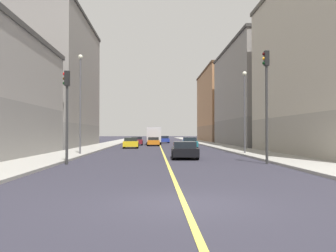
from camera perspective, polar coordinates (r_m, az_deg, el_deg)
The scene contains 18 objects.
ground_plane at distance 10.37m, azimuth 2.43°, elevation -11.57°, with size 400.00×400.00×0.00m, color #2D2B37.
sidewalk_left at distance 59.87m, azimuth 6.64°, elevation -2.75°, with size 3.54×168.00×0.15m, color #9E9B93.
sidewalk_right at distance 59.65m, azimuth -9.16°, elevation -2.75°, with size 3.54×168.00×0.15m, color #9E9B93.
lane_center_stripe at distance 59.20m, azimuth -1.24°, elevation -2.85°, with size 0.16×154.00×0.01m, color #E5D14C.
building_left_mid at distance 58.24m, azimuth 13.16°, elevation 4.39°, with size 9.15×24.52×14.69m.
building_left_far at distance 85.03m, azimuth 8.30°, elevation 2.96°, with size 9.15×25.84×15.54m.
building_right_midblock at distance 54.31m, azimuth -16.60°, elevation 6.23°, with size 9.15×22.92×17.40m.
traffic_light_left_near at distance 24.03m, azimuth 14.52°, elevation 4.98°, with size 0.40×0.32×6.89m.
traffic_light_right_near at distance 23.57m, azimuth -14.93°, elevation 3.28°, with size 0.40×0.32×5.60m.
street_lamp_left_near at distance 33.78m, azimuth 11.41°, elevation 3.34°, with size 0.36×0.36×7.09m.
street_lamp_right_near at distance 32.86m, azimuth -12.99°, elevation 4.60°, with size 0.36×0.36×8.32m.
car_black at distance 28.00m, azimuth 2.50°, elevation -3.64°, with size 1.98×4.33×1.25m.
car_maroon at distance 58.48m, azimuth -4.70°, elevation -2.24°, with size 1.89×4.30×1.29m.
car_teal at distance 47.03m, azimuth 3.27°, elevation -2.53°, with size 1.88×4.11×1.34m.
car_yellow at distance 47.41m, azimuth -5.57°, elevation -2.54°, with size 1.98×4.33×1.29m.
car_blue at distance 70.72m, azimuth -0.56°, elevation -2.03°, with size 1.87×4.27×1.30m.
car_orange at distance 55.54m, azimuth -2.22°, elevation -2.33°, with size 1.85×4.44×1.25m.
box_truck at distance 62.29m, azimuth -2.12°, elevation -1.35°, with size 2.32×7.85×2.77m.
Camera 1 is at (-0.79, -10.16, 1.90)m, focal length 40.71 mm.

